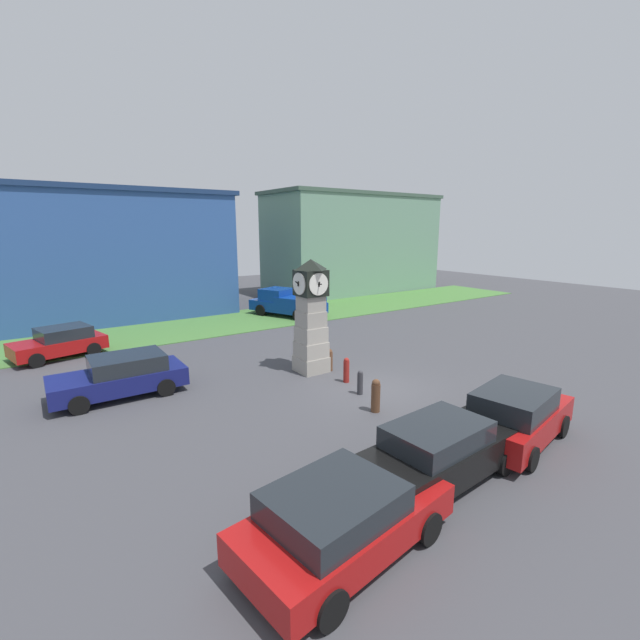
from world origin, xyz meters
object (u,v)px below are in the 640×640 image
object	(u,v)px
car_navy_sedan	(342,517)
car_silver_hatch	(60,342)
bollard_mid_row	(346,370)
pickup_truck	(287,303)
clock_tower	(311,317)
car_near_tower	(443,450)
bollard_far_row	(360,382)
car_by_building	(515,416)
bollard_end_row	(376,395)
car_far_lot	(121,376)
bollard_near_tower	(329,360)

from	to	relation	value
car_navy_sedan	car_silver_hatch	distance (m)	17.64
bollard_mid_row	pickup_truck	world-z (taller)	pickup_truck
clock_tower	pickup_truck	xyz separation A→B (m)	(5.03, 10.56, -1.41)
car_near_tower	clock_tower	bearing A→B (deg)	77.69
bollard_mid_row	bollard_far_row	distance (m)	1.32
car_by_building	car_silver_hatch	size ratio (longest dim) A/B	1.05
car_by_building	bollard_mid_row	bearing A→B (deg)	98.03
clock_tower	car_navy_sedan	world-z (taller)	clock_tower
bollard_end_row	car_far_lot	xyz separation A→B (m)	(-6.60, 6.24, 0.19)
bollard_mid_row	car_by_building	bearing A→B (deg)	-81.97
clock_tower	car_silver_hatch	distance (m)	12.06
bollard_far_row	bollard_near_tower	bearing A→B (deg)	77.20
car_near_tower	car_by_building	distance (m)	3.17
pickup_truck	bollard_near_tower	bearing A→B (deg)	-111.69
car_by_building	pickup_truck	xyz separation A→B (m)	(3.71, 18.95, 0.12)
car_by_building	bollard_end_row	bearing A→B (deg)	115.84
car_navy_sedan	car_near_tower	distance (m)	3.43
car_navy_sedan	car_by_building	size ratio (longest dim) A/B	1.03
car_navy_sedan	car_by_building	distance (m)	6.58
bollard_mid_row	car_near_tower	world-z (taller)	car_near_tower
bollard_end_row	car_navy_sedan	bearing A→B (deg)	-137.36
car_near_tower	bollard_end_row	bearing A→B (deg)	70.81
bollard_near_tower	bollard_mid_row	bearing A→B (deg)	-100.25
car_near_tower	pickup_truck	world-z (taller)	pickup_truck
pickup_truck	car_silver_hatch	bearing A→B (deg)	-170.75
bollard_near_tower	car_near_tower	size ratio (longest dim) A/B	0.21
bollard_end_row	car_navy_sedan	xyz separation A→B (m)	(-4.73, -4.36, 0.16)
pickup_truck	car_navy_sedan	bearing A→B (deg)	-117.73
bollard_far_row	car_near_tower	bearing A→B (deg)	-109.63
bollard_mid_row	pickup_truck	size ratio (longest dim) A/B	0.18
bollard_end_row	car_far_lot	distance (m)	9.09
bollard_far_row	car_far_lot	world-z (taller)	car_far_lot
bollard_mid_row	car_far_lot	distance (m)	8.30
car_near_tower	car_silver_hatch	xyz separation A→B (m)	(-6.71, 16.81, -0.06)
car_near_tower	car_far_lot	distance (m)	11.38
clock_tower	pickup_truck	distance (m)	11.78
bollard_near_tower	car_navy_sedan	xyz separation A→B (m)	(-5.92, -8.60, 0.25)
bollard_near_tower	car_by_building	xyz separation A→B (m)	(0.64, -8.01, 0.33)
car_by_building	car_silver_hatch	xyz separation A→B (m)	(-9.88, 16.74, -0.08)
bollard_mid_row	bollard_near_tower	bearing A→B (deg)	79.75
bollard_mid_row	car_far_lot	xyz separation A→B (m)	(-7.51, 3.52, 0.25)
bollard_near_tower	car_navy_sedan	distance (m)	10.44
car_navy_sedan	pickup_truck	bearing A→B (deg)	62.27
bollard_near_tower	car_far_lot	distance (m)	8.04
car_near_tower	pickup_truck	distance (m)	20.23
bollard_far_row	car_silver_hatch	world-z (taller)	car_silver_hatch
bollard_mid_row	car_by_building	distance (m)	6.57
bollard_end_row	car_navy_sedan	distance (m)	6.43
bollard_end_row	car_by_building	world-z (taller)	car_by_building
bollard_near_tower	car_far_lot	world-z (taller)	car_far_lot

